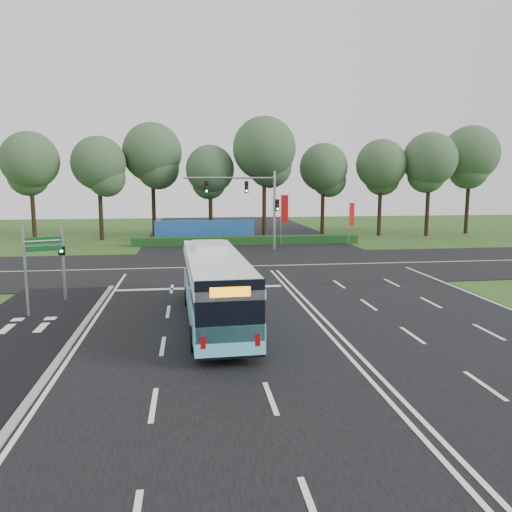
{
  "coord_description": "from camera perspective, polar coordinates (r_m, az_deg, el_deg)",
  "views": [
    {
      "loc": [
        -5.5,
        -23.34,
        6.24
      ],
      "look_at": [
        -2.12,
        2.0,
        2.32
      ],
      "focal_mm": 35.0,
      "sensor_mm": 36.0,
      "label": 1
    }
  ],
  "objects": [
    {
      "name": "ground",
      "position": [
        24.78,
        5.51,
        -5.91
      ],
      "size": [
        120.0,
        120.0,
        0.0
      ],
      "primitive_type": "plane",
      "color": "#274918",
      "rests_on": "ground"
    },
    {
      "name": "road_main",
      "position": [
        24.77,
        5.51,
        -5.87
      ],
      "size": [
        20.0,
        120.0,
        0.04
      ],
      "primitive_type": "cube",
      "color": "black",
      "rests_on": "ground"
    },
    {
      "name": "road_cross",
      "position": [
        36.3,
        1.24,
        -1.15
      ],
      "size": [
        120.0,
        14.0,
        0.05
      ],
      "primitive_type": "cube",
      "color": "black",
      "rests_on": "ground"
    },
    {
      "name": "bike_path",
      "position": [
        22.39,
        -25.75,
        -8.28
      ],
      "size": [
        5.0,
        18.0,
        0.06
      ],
      "primitive_type": "cube",
      "color": "black",
      "rests_on": "ground"
    },
    {
      "name": "kerb_strip",
      "position": [
        21.75,
        -19.68,
        -8.32
      ],
      "size": [
        0.25,
        18.0,
        0.12
      ],
      "primitive_type": "cube",
      "color": "gray",
      "rests_on": "ground"
    },
    {
      "name": "city_bus",
      "position": [
        21.81,
        -4.71,
        -3.49
      ],
      "size": [
        2.79,
        11.42,
        3.26
      ],
      "rotation": [
        0.0,
        0.0,
        0.04
      ],
      "color": "#65D3EB",
      "rests_on": "ground"
    },
    {
      "name": "pedestrian_signal",
      "position": [
        27.4,
        -21.19,
        -0.53
      ],
      "size": [
        0.32,
        0.44,
        3.88
      ],
      "rotation": [
        0.0,
        0.0,
        0.04
      ],
      "color": "gray",
      "rests_on": "ground"
    },
    {
      "name": "street_sign",
      "position": [
        24.73,
        -24.12,
        -0.38
      ],
      "size": [
        1.59,
        0.58,
        4.25
      ],
      "rotation": [
        0.0,
        0.0,
        0.31
      ],
      "color": "gray",
      "rests_on": "ground"
    },
    {
      "name": "banner_flag_mid",
      "position": [
        48.0,
        3.18,
        5.05
      ],
      "size": [
        0.72,
        0.17,
        4.91
      ],
      "rotation": [
        0.0,
        0.0,
        -0.16
      ],
      "color": "gray",
      "rests_on": "ground"
    },
    {
      "name": "banner_flag_right",
      "position": [
        48.74,
        10.82,
        4.41
      ],
      "size": [
        0.59,
        0.23,
        4.14
      ],
      "rotation": [
        0.0,
        0.0,
        0.32
      ],
      "color": "gray",
      "rests_on": "ground"
    },
    {
      "name": "traffic_light_gantry",
      "position": [
        44.24,
        -0.17,
        6.67
      ],
      "size": [
        8.41,
        0.28,
        7.0
      ],
      "color": "gray",
      "rests_on": "ground"
    },
    {
      "name": "hedge",
      "position": [
        48.51,
        -1.02,
        1.8
      ],
      "size": [
        22.0,
        1.2,
        0.8
      ],
      "primitive_type": "cube",
      "color": "#163914",
      "rests_on": "ground"
    },
    {
      "name": "blue_hoarding",
      "position": [
        50.62,
        -5.86,
        2.84
      ],
      "size": [
        10.0,
        0.3,
        2.2
      ],
      "primitive_type": "cube",
      "color": "#1D529E",
      "rests_on": "ground"
    },
    {
      "name": "eucalyptus_row",
      "position": [
        54.66,
        2.08,
        11.08
      ],
      "size": [
        53.76,
        9.96,
        12.8
      ],
      "color": "black",
      "rests_on": "ground"
    }
  ]
}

